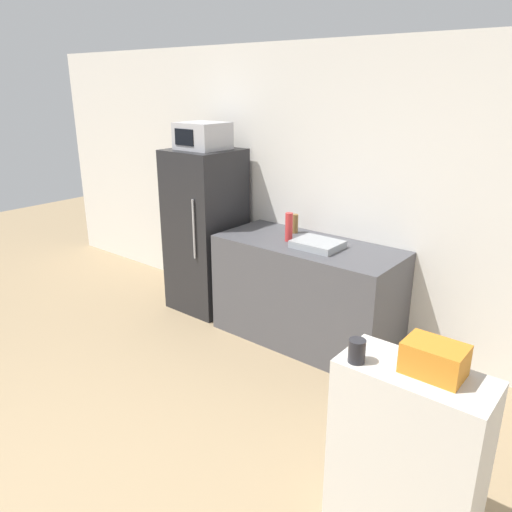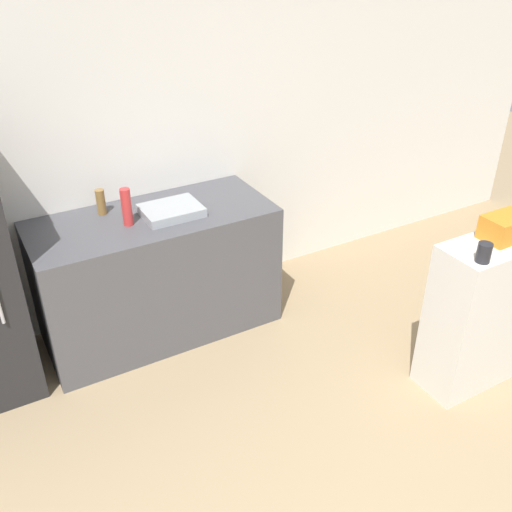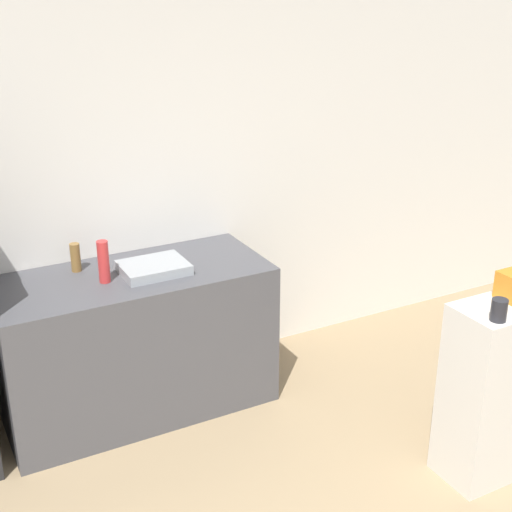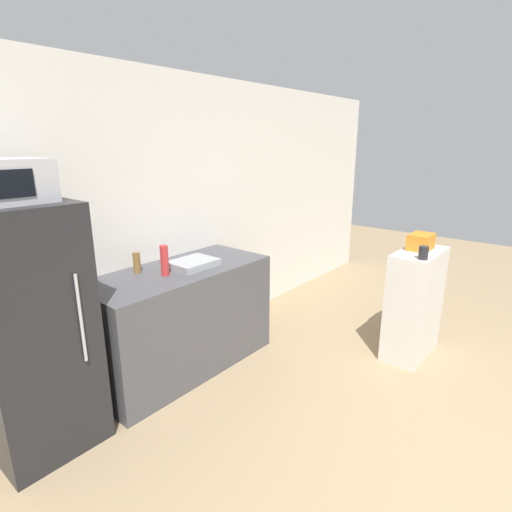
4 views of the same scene
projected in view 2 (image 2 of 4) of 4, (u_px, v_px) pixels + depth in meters
wall_back at (123, 147)px, 3.93m from camera, size 8.00×0.06×2.60m
counter at (158, 274)px, 4.07m from camera, size 1.65×0.72×0.93m
sink_basin at (171, 211)px, 3.84m from camera, size 0.39×0.31×0.06m
bottle_tall at (127, 207)px, 3.66m from camera, size 0.07×0.07×0.25m
bottle_short at (101, 202)px, 3.82m from camera, size 0.06×0.06×0.18m
shelf_cabinet at (481, 314)px, 3.59m from camera, size 0.70×0.34×1.02m
basket at (505, 227)px, 3.34m from camera, size 0.26×0.18×0.15m
jar at (484, 253)px, 3.12m from camera, size 0.08×0.08×0.11m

